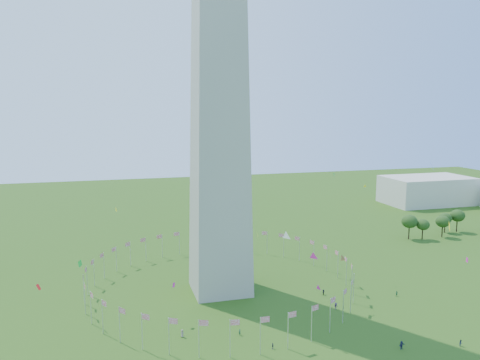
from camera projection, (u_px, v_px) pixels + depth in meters
name	position (u px, v px, depth m)	size (l,w,h in m)	color
washington_monument	(218.00, 5.00, 132.18)	(16.80, 16.80, 169.00)	#ACA899
flag_ring	(220.00, 276.00, 143.99)	(80.24, 80.24, 9.00)	silver
gov_building_east_a	(427.00, 190.00, 278.50)	(50.00, 30.00, 16.00)	beige
kites_aloft	(289.00, 248.00, 117.94)	(99.25, 71.94, 41.27)	white
tree_line_east	(449.00, 225.00, 207.55)	(53.34, 15.12, 10.47)	#2D531B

